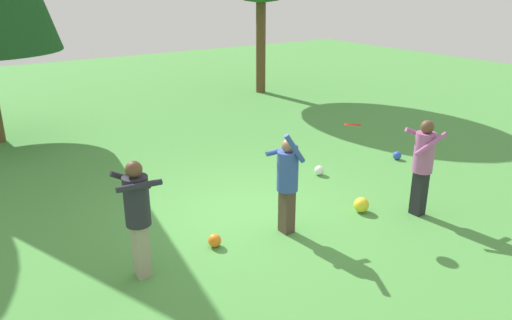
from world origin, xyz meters
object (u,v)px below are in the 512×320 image
Objects in this scene: frisbee at (353,125)px; ball_yellow at (361,205)px; person_catcher at (423,160)px; ball_blue at (397,155)px; person_thrower at (287,178)px; ball_white at (319,170)px; ball_orange at (215,240)px; person_bystander at (138,210)px.

frisbee is 1.58m from ball_yellow.
ball_blue is at bearing -104.80° from person_catcher.
ball_yellow is at bearing -151.21° from ball_blue.
person_thrower is at bearing 170.73° from frisbee.
person_thrower is 2.76m from ball_white.
frisbee is 3.74m from ball_blue.
ball_yellow reaches higher than ball_orange.
ball_white is at bearing 46.20° from person_thrower.
ball_white is at bearing 22.02° from ball_orange.
person_catcher reaches higher than ball_blue.
frisbee is at bearing -0.00° from person_thrower.
ball_blue is (4.22, 1.30, -0.85)m from person_thrower.
person_thrower reaches higher than ball_yellow.
ball_blue is 3.06m from ball_yellow.
person_catcher reaches higher than person_bystander.
person_catcher is at bearing -39.05° from ball_yellow.
person_thrower is 1.49m from ball_orange.
person_bystander is at bearing 175.09° from frisbee.
person_bystander reaches higher than ball_orange.
person_thrower is at bearing -143.08° from ball_white.
ball_yellow is at bearing 0.69° from person_bystander.
ball_orange is at bearing 10.61° from person_bystander.
frisbee is 2.88m from ball_orange.
person_bystander is at bearing -174.29° from ball_orange.
person_thrower is at bearing -162.93° from ball_blue.
person_thrower is at bearing 173.53° from ball_yellow.
person_thrower is 2.43m from person_bystander.
person_thrower is 8.48× the size of ball_white.
ball_orange is 0.77× the size of ball_yellow.
person_catcher is 1.31m from ball_yellow.
ball_orange is 2.79m from ball_yellow.
person_thrower is at bearing 8.95° from person_catcher.
frisbee is at bearing -0.00° from person_catcher.
ball_orange is at bearing -157.98° from ball_white.
ball_white is (-0.20, 2.37, -0.91)m from person_catcher.
ball_white is at bearing 172.35° from ball_blue.
person_bystander is 4.85m from ball_white.
person_bystander reaches higher than ball_yellow.
ball_yellow is 1.84m from ball_white.
ball_yellow is (-0.76, 0.61, -0.88)m from person_catcher.
person_thrower reaches higher than ball_blue.
ball_blue is 5.53m from ball_orange.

